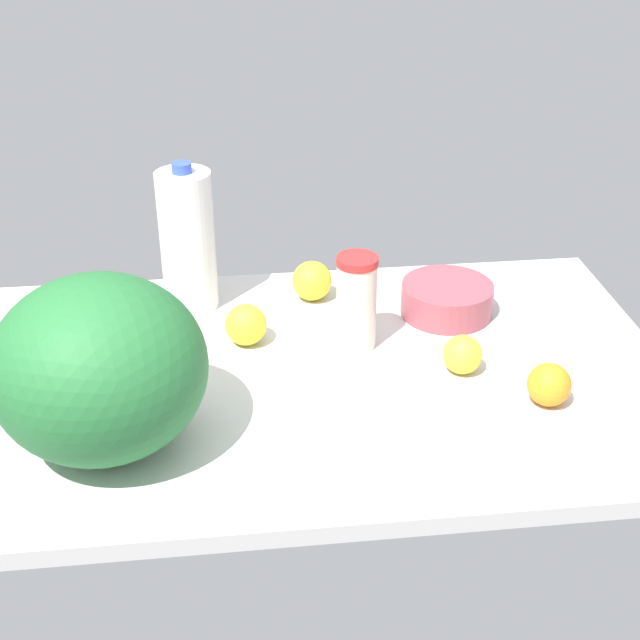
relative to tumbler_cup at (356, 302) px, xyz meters
The scene contains 9 objects.
countertop 14.74cm from the tumbler_cup, 133.22° to the right, with size 120.00×76.00×3.00cm, color silver.
tumbler_cup is the anchor object (origin of this frame).
watermelon 47.61cm from the tumbler_cup, 149.78° to the right, with size 31.17×31.17×26.84cm, color #246932.
mixing_bowl 21.85cm from the tumbler_cup, 27.11° to the left, with size 17.22×17.22×6.09cm, color #99444E.
milk_jug 34.75cm from the tumbler_cup, 147.26° to the left, with size 10.20×10.20×28.59cm.
lemon_loose 20.10cm from the tumbler_cup, behind, with size 7.43×7.43×7.43cm, color yellow.
lemon_far_back 20.31cm from the tumbler_cup, 32.55° to the right, with size 6.69×6.69×6.69cm, color yellow.
orange_by_jug 35.37cm from the tumbler_cup, 37.49° to the right, with size 7.01×7.01×7.01cm, color orange.
lemon_near_front 20.00cm from the tumbler_cup, 107.26° to the left, with size 7.70×7.70×7.70cm, color yellow.
Camera 1 is at (-14.86, -126.30, 84.96)cm, focal length 50.00 mm.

